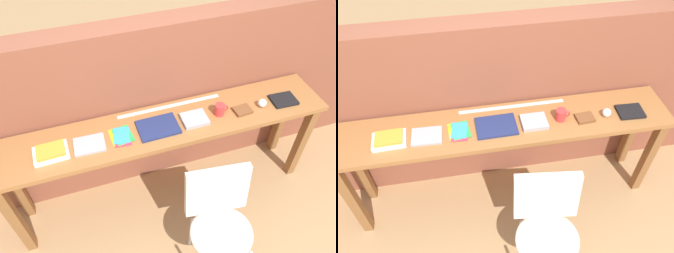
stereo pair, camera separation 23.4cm
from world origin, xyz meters
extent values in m
plane|color=tan|center=(0.00, 0.00, 0.00)|extent=(40.00, 40.00, 0.00)
cube|color=brown|center=(0.00, 0.64, 0.76)|extent=(6.00, 0.20, 1.52)
cube|color=#996033|center=(0.00, 0.30, 0.86)|extent=(2.50, 0.44, 0.04)
cube|color=brown|center=(-1.19, 0.14, 0.42)|extent=(0.07, 0.07, 0.84)
cube|color=brown|center=(1.19, 0.14, 0.42)|extent=(0.07, 0.07, 0.84)
cube|color=brown|center=(-1.19, 0.46, 0.42)|extent=(0.07, 0.07, 0.84)
cube|color=brown|center=(1.19, 0.46, 0.42)|extent=(0.07, 0.07, 0.84)
ellipsoid|color=silver|center=(0.17, -0.42, 0.45)|extent=(0.49, 0.47, 0.08)
cube|color=silver|center=(0.19, -0.23, 0.69)|extent=(0.45, 0.16, 0.40)
cylinder|color=#B2B2B7|center=(0.02, -0.25, 0.21)|extent=(0.02, 0.02, 0.41)
cylinder|color=#B2B2B7|center=(0.35, -0.28, 0.21)|extent=(0.02, 0.02, 0.41)
cube|color=white|center=(-0.81, 0.26, 0.90)|extent=(0.23, 0.17, 0.04)
cube|color=gold|center=(-0.81, 0.26, 0.93)|extent=(0.19, 0.14, 0.02)
cube|color=#9E9EA3|center=(-0.56, 0.26, 0.89)|extent=(0.22, 0.17, 0.02)
cube|color=yellow|center=(-0.35, 0.29, 0.88)|extent=(0.14, 0.17, 0.00)
cube|color=#E5334C|center=(-0.33, 0.26, 0.88)|extent=(0.13, 0.17, 0.00)
cube|color=green|center=(-0.32, 0.28, 0.89)|extent=(0.14, 0.18, 0.00)
cube|color=#3399D8|center=(-0.33, 0.28, 0.89)|extent=(0.13, 0.17, 0.00)
cube|color=navy|center=(-0.07, 0.28, 0.89)|extent=(0.30, 0.22, 0.02)
cube|color=#9E9EA3|center=(0.21, 0.27, 0.90)|extent=(0.19, 0.16, 0.03)
cylinder|color=red|center=(0.41, 0.27, 0.93)|extent=(0.08, 0.08, 0.09)
torus|color=red|center=(0.45, 0.27, 0.93)|extent=(0.06, 0.01, 0.06)
cube|color=brown|center=(0.59, 0.24, 0.89)|extent=(0.14, 0.11, 0.02)
sphere|color=silver|center=(0.76, 0.25, 0.91)|extent=(0.07, 0.07, 0.07)
cube|color=black|center=(0.95, 0.25, 0.89)|extent=(0.20, 0.16, 0.02)
cube|color=silver|center=(0.08, 0.47, 0.88)|extent=(0.82, 0.03, 0.00)
camera|label=1|loc=(-0.51, -1.29, 2.59)|focal=35.00mm
camera|label=2|loc=(-0.28, -1.35, 2.59)|focal=35.00mm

